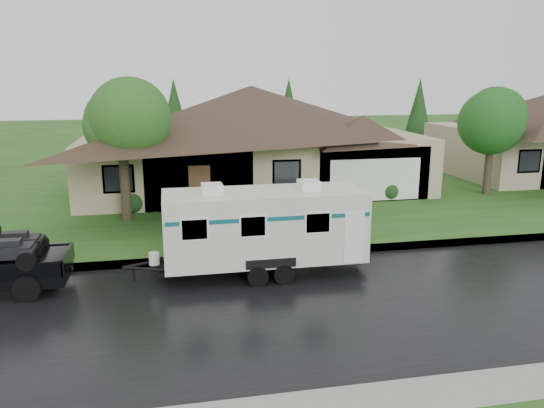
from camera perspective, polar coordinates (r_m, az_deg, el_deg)
The scene contains 9 objects.
ground at distance 16.65m, azimuth -1.28°, elevation -8.33°, with size 140.00×140.00×0.00m, color #245119.
road at distance 14.84m, azimuth 0.10°, elevation -11.12°, with size 140.00×8.00×0.01m, color black.
curb at distance 18.70m, azimuth -2.50°, elevation -5.60°, with size 140.00×0.50×0.15m, color gray.
lawn at distance 30.95m, azimuth -6.16°, elevation 1.99°, with size 140.00×26.00×0.15m, color #245119.
house_main at distance 29.60m, azimuth -1.65°, elevation 8.43°, with size 19.44×10.80×6.90m.
tree_left_green at distance 23.15m, azimuth -15.94°, elevation 8.41°, with size 3.66×3.66×6.05m.
tree_right_green at distance 29.88m, azimuth 22.65°, elevation 8.29°, with size 3.37×3.37×5.58m.
shrub_row at distance 25.57m, azimuth -0.53°, elevation 0.96°, with size 13.60×1.00×1.00m.
travel_trailer at distance 16.85m, azimuth -0.83°, elevation -2.34°, with size 6.68×2.35×3.00m.
Camera 1 is at (-2.68, -15.23, 6.17)m, focal length 35.00 mm.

